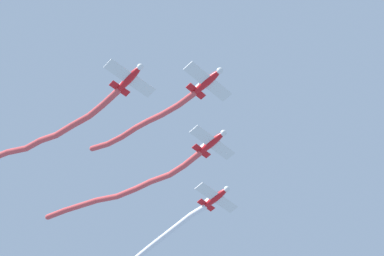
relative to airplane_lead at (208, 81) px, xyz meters
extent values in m
ellipsoid|color=red|center=(0.11, 0.01, -0.01)|extent=(4.46, 1.34, 0.90)
sphere|color=white|center=(-1.97, -0.20, -0.01)|extent=(0.84, 0.84, 0.76)
ellipsoid|color=black|center=(-0.44, -0.05, 0.33)|extent=(1.15, 0.71, 0.48)
cube|color=white|center=(-0.04, 0.00, -0.13)|extent=(2.14, 6.50, 0.12)
cube|color=red|center=(1.94, 0.20, 0.07)|extent=(1.09, 2.57, 0.10)
cube|color=white|center=(1.85, 0.19, 0.54)|extent=(1.00, 0.22, 1.24)
cylinder|color=#DB4C4C|center=(3.48, 0.45, -0.05)|extent=(2.50, 1.11, 0.72)
cylinder|color=#DB4C4C|center=(5.94, 0.96, 0.12)|extent=(2.80, 1.30, 1.03)
cylinder|color=#DB4C4C|center=(8.23, 1.56, 0.48)|extent=(2.35, 1.25, 1.13)
cylinder|color=#DB4C4C|center=(10.24, 2.05, 0.92)|extent=(2.28, 1.09, 1.19)
cylinder|color=#DB4C4C|center=(12.33, 2.54, 1.13)|extent=(2.39, 1.26, 0.74)
cylinder|color=#DB4C4C|center=(14.49, 3.19, 1.16)|extent=(2.37, 1.39, 0.81)
cylinder|color=#DB4C4C|center=(16.58, 4.06, 1.38)|extent=(2.49, 1.66, 1.08)
sphere|color=#DB4C4C|center=(2.29, 0.24, -0.06)|extent=(0.70, 0.70, 0.70)
sphere|color=#DB4C4C|center=(4.66, 0.66, -0.04)|extent=(0.70, 0.70, 0.70)
sphere|color=#DB4C4C|center=(7.22, 1.27, 0.27)|extent=(0.70, 0.70, 0.70)
sphere|color=#DB4C4C|center=(9.24, 1.85, 0.68)|extent=(0.70, 0.70, 0.70)
sphere|color=#DB4C4C|center=(11.23, 2.25, 1.15)|extent=(0.70, 0.70, 0.70)
sphere|color=#DB4C4C|center=(13.43, 2.82, 1.11)|extent=(0.70, 0.70, 0.70)
sphere|color=#DB4C4C|center=(15.55, 3.55, 1.21)|extent=(0.70, 0.70, 0.70)
sphere|color=#DB4C4C|center=(17.62, 4.58, 1.55)|extent=(0.70, 0.70, 0.70)
ellipsoid|color=red|center=(6.73, -5.98, -0.01)|extent=(4.45, 1.29, 0.90)
sphere|color=white|center=(4.64, -6.17, -0.01)|extent=(0.83, 0.83, 0.76)
ellipsoid|color=black|center=(6.18, -6.03, 0.33)|extent=(1.15, 0.69, 0.48)
cube|color=white|center=(6.58, -5.99, -0.13)|extent=(2.06, 6.49, 0.12)
cube|color=red|center=(8.56, -5.82, 0.07)|extent=(1.06, 2.56, 0.10)
cube|color=white|center=(8.48, -5.83, 0.54)|extent=(1.00, 0.21, 1.24)
cylinder|color=#DB4C4C|center=(10.25, -5.63, -0.08)|extent=(2.76, 1.06, 0.79)
cylinder|color=#DB4C4C|center=(12.81, -5.26, -0.02)|extent=(2.65, 1.18, 0.91)
cylinder|color=#DB4C4C|center=(15.52, -4.53, 0.32)|extent=(3.31, 1.73, 1.31)
cylinder|color=#DB4C4C|center=(18.19, -3.74, 0.79)|extent=(2.71, 1.30, 1.20)
cylinder|color=#DB4C4C|center=(20.84, -2.91, 1.12)|extent=(3.20, 1.81, 1.00)
cylinder|color=#DB4C4C|center=(23.62, -1.62, 1.51)|extent=(3.19, 2.15, 1.36)
cylinder|color=#DB4C4C|center=(26.06, -0.30, 1.84)|extent=(2.58, 1.81, 0.90)
cylinder|color=#DB4C4C|center=(28.33, 0.86, 1.99)|extent=(2.75, 1.87, 0.94)
cylinder|color=#DB4C4C|center=(30.78, 2.07, 2.07)|extent=(2.88, 1.91, 0.77)
sphere|color=#DB4C4C|center=(8.91, -5.79, -0.06)|extent=(0.75, 0.75, 0.75)
sphere|color=#DB4C4C|center=(11.58, -5.48, -0.09)|extent=(0.75, 0.75, 0.75)
sphere|color=#DB4C4C|center=(14.05, -5.04, 0.05)|extent=(0.75, 0.75, 0.75)
sphere|color=#DB4C4C|center=(16.99, -4.02, 0.58)|extent=(0.75, 0.75, 0.75)
sphere|color=#DB4C4C|center=(19.40, -3.46, 1.01)|extent=(0.75, 0.75, 0.75)
sphere|color=#DB4C4C|center=(22.28, -2.36, 1.24)|extent=(0.75, 0.75, 0.75)
sphere|color=#DB4C4C|center=(24.97, -0.87, 1.78)|extent=(0.75, 0.75, 0.75)
sphere|color=#DB4C4C|center=(27.15, 0.26, 1.91)|extent=(0.75, 0.75, 0.75)
sphere|color=#DB4C4C|center=(29.51, 1.46, 2.07)|extent=(0.75, 0.75, 0.75)
sphere|color=#DB4C4C|center=(32.05, 2.69, 2.06)|extent=(0.75, 0.75, 0.75)
ellipsoid|color=red|center=(5.37, 7.22, 0.29)|extent=(4.43, 1.10, 0.90)
sphere|color=white|center=(3.28, 7.13, 0.29)|extent=(0.80, 0.80, 0.76)
ellipsoid|color=black|center=(4.83, 7.20, 0.63)|extent=(1.12, 0.65, 0.48)
cube|color=white|center=(5.22, 7.22, 0.17)|extent=(1.79, 6.45, 0.12)
cube|color=red|center=(7.21, 7.31, 0.37)|extent=(0.95, 2.53, 0.10)
cube|color=white|center=(7.13, 7.31, 0.84)|extent=(1.00, 0.17, 1.24)
cylinder|color=#DB4C4C|center=(8.95, 7.46, 0.28)|extent=(2.87, 1.04, 0.86)
cylinder|color=#DB4C4C|center=(11.59, 7.77, 0.43)|extent=(2.68, 1.10, 1.00)
cylinder|color=#DB4C4C|center=(14.07, 8.36, 0.56)|extent=(2.71, 1.58, 0.80)
cylinder|color=#DB4C4C|center=(16.64, 9.14, 0.69)|extent=(2.96, 1.46, 1.03)
cylinder|color=#DB4C4C|center=(19.17, 9.97, 1.10)|extent=(2.82, 1.68, 1.38)
cylinder|color=#DB4C4C|center=(21.51, 10.84, 1.44)|extent=(2.58, 1.49, 0.89)
cylinder|color=#DB4C4C|center=(23.92, 11.93, 1.78)|extent=(3.05, 2.11, 1.41)
cylinder|color=#DB4C4C|center=(26.42, 13.12, 2.33)|extent=(2.91, 1.66, 1.33)
sphere|color=#DB4C4C|center=(7.56, 7.33, 0.24)|extent=(0.77, 0.77, 0.77)
sphere|color=#DB4C4C|center=(10.33, 7.60, 0.32)|extent=(0.77, 0.77, 0.77)
sphere|color=#DB4C4C|center=(12.84, 7.93, 0.55)|extent=(0.77, 0.77, 0.77)
sphere|color=#DB4C4C|center=(15.29, 8.78, 0.57)|extent=(0.77, 0.77, 0.77)
sphere|color=#DB4C4C|center=(17.99, 9.49, 0.81)|extent=(0.77, 0.77, 0.77)
sphere|color=#DB4C4C|center=(20.35, 10.46, 1.38)|extent=(0.77, 0.77, 0.77)
sphere|color=#DB4C4C|center=(22.66, 11.22, 1.49)|extent=(0.77, 0.77, 0.77)
sphere|color=#DB4C4C|center=(25.17, 12.65, 2.07)|extent=(0.77, 0.77, 0.77)
ellipsoid|color=red|center=(13.35, -11.97, -0.31)|extent=(4.45, 1.24, 0.90)
sphere|color=white|center=(11.26, -12.14, -0.31)|extent=(0.82, 0.82, 0.76)
ellipsoid|color=black|center=(12.80, -12.02, 0.03)|extent=(1.14, 0.68, 0.48)
cube|color=white|center=(13.20, -11.99, -0.43)|extent=(2.00, 6.48, 0.12)
cube|color=red|center=(15.19, -11.83, -0.23)|extent=(1.03, 2.55, 0.10)
cube|color=white|center=(15.10, -11.84, 0.24)|extent=(1.00, 0.20, 1.24)
cylinder|color=white|center=(16.74, -11.63, -0.25)|extent=(2.59, 1.11, 1.00)
cylinder|color=white|center=(19.17, -11.35, -0.14)|extent=(2.51, 0.97, 0.78)
cylinder|color=white|center=(21.92, -11.06, -0.21)|extent=(3.20, 1.14, 0.93)
cylinder|color=white|center=(24.82, -10.63, -0.47)|extent=(2.97, 1.24, 1.16)
cylinder|color=white|center=(27.43, -10.32, -0.65)|extent=(2.54, 0.91, 0.79)
sphere|color=white|center=(15.54, -11.80, -0.36)|extent=(0.77, 0.77, 0.77)
sphere|color=white|center=(17.95, -11.45, -0.14)|extent=(0.77, 0.77, 0.77)
sphere|color=white|center=(20.39, -11.25, -0.13)|extent=(0.77, 0.77, 0.77)
sphere|color=white|center=(23.45, -10.87, -0.29)|extent=(0.77, 0.77, 0.77)
sphere|color=white|center=(26.18, -10.39, -0.66)|extent=(0.77, 0.77, 0.77)
camera|label=1|loc=(-32.07, 27.08, -64.30)|focal=62.66mm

